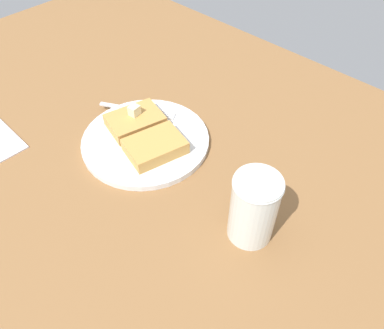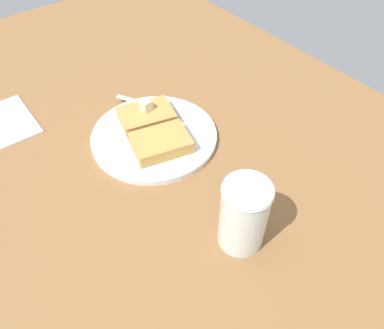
% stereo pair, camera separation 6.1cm
% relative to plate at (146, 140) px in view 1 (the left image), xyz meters
% --- Properties ---
extents(table_surface, '(1.18, 1.18, 0.02)m').
position_rel_plate_xyz_m(table_surface, '(-0.10, -0.12, -0.02)').
color(table_surface, brown).
rests_on(table_surface, ground).
extents(plate, '(0.24, 0.24, 0.01)m').
position_rel_plate_xyz_m(plate, '(0.00, 0.00, 0.00)').
color(plate, white).
rests_on(plate, table_surface).
extents(toast_slice_left, '(0.10, 0.12, 0.02)m').
position_rel_plate_xyz_m(toast_slice_left, '(-0.04, 0.01, 0.02)').
color(toast_slice_left, '#C68E46').
rests_on(toast_slice_left, plate).
extents(toast_slice_middle, '(0.10, 0.12, 0.02)m').
position_rel_plate_xyz_m(toast_slice_middle, '(0.04, -0.01, 0.02)').
color(toast_slice_middle, '#C48F45').
rests_on(toast_slice_middle, plate).
extents(butter_pat_primary, '(0.02, 0.02, 0.02)m').
position_rel_plate_xyz_m(butter_pat_primary, '(-0.04, 0.01, 0.04)').
color(butter_pat_primary, beige).
rests_on(butter_pat_primary, toast_slice_left).
extents(fork, '(0.15, 0.09, 0.00)m').
position_rel_plate_xyz_m(fork, '(-0.07, 0.05, 0.01)').
color(fork, silver).
rests_on(fork, plate).
extents(syrup_jar, '(0.07, 0.07, 0.12)m').
position_rel_plate_xyz_m(syrup_jar, '(0.26, -0.02, 0.05)').
color(syrup_jar, '#3B1305').
rests_on(syrup_jar, table_surface).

